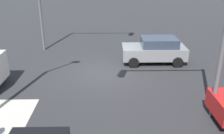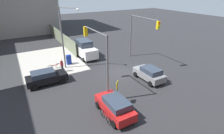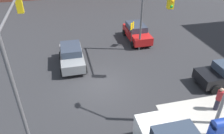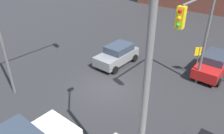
% 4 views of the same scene
% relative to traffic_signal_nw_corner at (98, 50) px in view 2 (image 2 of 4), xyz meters
% --- Properties ---
extents(ground_plane, '(120.00, 120.00, 0.00)m').
position_rel_traffic_signal_nw_corner_xyz_m(ground_plane, '(2.57, -4.50, -4.61)').
color(ground_plane, '#28282B').
extents(sidewalk_corner, '(12.00, 12.00, 0.01)m').
position_rel_traffic_signal_nw_corner_xyz_m(sidewalk_corner, '(11.57, 4.50, -4.60)').
color(sidewalk_corner, '#ADA89E').
rests_on(sidewalk_corner, ground).
extents(construction_fence, '(21.24, 0.12, 2.40)m').
position_rel_traffic_signal_nw_corner_xyz_m(construction_fence, '(21.19, -1.30, -3.41)').
color(construction_fence, slate).
rests_on(construction_fence, ground).
extents(traffic_signal_nw_corner, '(5.10, 0.36, 6.50)m').
position_rel_traffic_signal_nw_corner_xyz_m(traffic_signal_nw_corner, '(0.00, 0.00, 0.00)').
color(traffic_signal_nw_corner, '#59595B').
rests_on(traffic_signal_nw_corner, ground).
extents(traffic_signal_se_corner, '(5.92, 0.36, 6.50)m').
position_rel_traffic_signal_nw_corner_xyz_m(traffic_signal_se_corner, '(4.79, -9.00, 0.05)').
color(traffic_signal_se_corner, '#59595B').
rests_on(traffic_signal_se_corner, ground).
extents(street_lamp_corner, '(1.99, 2.06, 8.00)m').
position_rel_traffic_signal_nw_corner_xyz_m(street_lamp_corner, '(7.52, 1.03, 0.09)').
color(street_lamp_corner, slate).
rests_on(street_lamp_corner, ground).
extents(warning_sign_two_way, '(0.48, 0.48, 2.40)m').
position_rel_traffic_signal_nw_corner_xyz_m(warning_sign_two_way, '(-2.83, -0.49, -2.97)').
color(warning_sign_two_way, '#4C4C4C').
rests_on(warning_sign_two_way, ground).
extents(mailbox_blue, '(0.56, 0.64, 1.43)m').
position_rel_traffic_signal_nw_corner_xyz_m(mailbox_blue, '(8.77, 0.50, -3.84)').
color(mailbox_blue, navy).
rests_on(mailbox_blue, ground).
extents(sedan_black, '(2.02, 4.40, 1.62)m').
position_rel_traffic_signal_nw_corner_xyz_m(sedan_black, '(4.48, 4.44, -3.76)').
color(sedan_black, black).
rests_on(sedan_black, ground).
extents(coupe_gray, '(3.98, 2.02, 1.62)m').
position_rel_traffic_signal_nw_corner_xyz_m(coupe_gray, '(-0.66, -6.29, -3.77)').
color(coupe_gray, slate).
rests_on(coupe_gray, ground).
extents(sedan_red, '(4.21, 2.02, 1.62)m').
position_rel_traffic_signal_nw_corner_xyz_m(sedan_red, '(-3.97, 0.42, -3.76)').
color(sedan_red, '#B21919').
rests_on(sedan_red, ground).
extents(van_white_delivery, '(5.40, 2.32, 2.62)m').
position_rel_traffic_signal_nw_corner_xyz_m(van_white_delivery, '(10.48, -2.70, -3.33)').
color(van_white_delivery, white).
rests_on(van_white_delivery, ground).
extents(pedestrian_crossing, '(0.36, 0.36, 1.67)m').
position_rel_traffic_signal_nw_corner_xyz_m(pedestrian_crossing, '(6.77, 2.00, -3.74)').
color(pedestrian_crossing, maroon).
rests_on(pedestrian_crossing, ground).
extents(bicycle_leaning_on_fence, '(0.05, 1.75, 0.97)m').
position_rel_traffic_signal_nw_corner_xyz_m(bicycle_leaning_on_fence, '(8.17, 2.70, -4.26)').
color(bicycle_leaning_on_fence, black).
rests_on(bicycle_leaning_on_fence, ground).
extents(bicycle_at_crosswalk, '(1.75, 0.05, 0.97)m').
position_rel_traffic_signal_nw_corner_xyz_m(bicycle_at_crosswalk, '(-4.23, 1.50, -4.26)').
color(bicycle_at_crosswalk, black).
rests_on(bicycle_at_crosswalk, ground).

